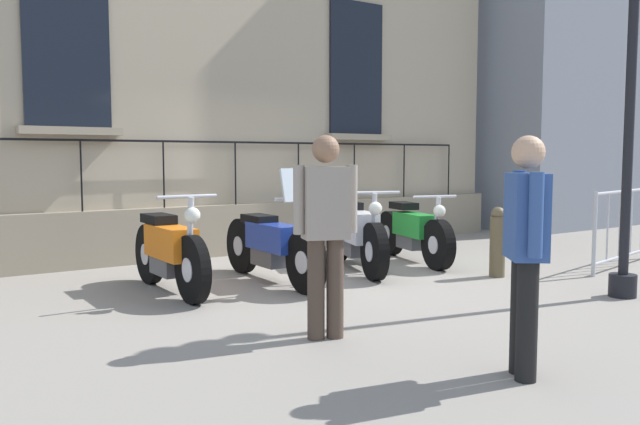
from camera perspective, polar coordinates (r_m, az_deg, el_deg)
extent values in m
plane|color=gray|center=(8.03, -0.38, -5.65)|extent=(60.00, 60.00, 0.00)
cube|color=tan|center=(10.32, -8.70, 15.74)|extent=(0.60, 10.63, 6.84)
cube|color=gray|center=(9.86, -7.51, -1.48)|extent=(0.20, 10.63, 0.76)
cube|color=black|center=(11.19, 3.21, 12.57)|extent=(0.06, 1.08, 2.21)
cube|color=gray|center=(11.04, 3.43, 6.65)|extent=(0.24, 1.28, 0.10)
cube|color=black|center=(9.18, -21.45, 13.94)|extent=(0.06, 1.08, 2.21)
cube|color=gray|center=(8.98, -21.10, 6.73)|extent=(0.24, 1.28, 0.10)
cube|color=black|center=(9.76, -7.50, 6.16)|extent=(0.03, 8.93, 0.03)
cylinder|color=black|center=(8.98, -20.30, 3.04)|extent=(0.02, 0.02, 0.93)
cylinder|color=black|center=(9.32, -13.61, 3.26)|extent=(0.02, 0.02, 0.93)
cylinder|color=black|center=(9.77, -7.47, 3.43)|extent=(0.02, 0.02, 0.93)
cylinder|color=black|center=(10.32, -1.91, 3.55)|extent=(0.02, 0.02, 0.93)
cylinder|color=black|center=(10.95, 3.04, 3.62)|extent=(0.02, 0.02, 0.93)
cylinder|color=black|center=(11.66, 7.42, 3.67)|extent=(0.02, 0.02, 0.93)
cylinder|color=black|center=(12.43, 11.27, 3.69)|extent=(0.02, 0.02, 0.93)
cylinder|color=black|center=(6.63, -11.18, -4.95)|extent=(0.70, 0.11, 0.70)
cylinder|color=silver|center=(6.63, -11.18, -4.95)|extent=(0.24, 0.13, 0.24)
cylinder|color=black|center=(7.79, -14.79, -3.55)|extent=(0.70, 0.11, 0.70)
cylinder|color=silver|center=(7.79, -14.79, -3.55)|extent=(0.24, 0.13, 0.24)
cube|color=orange|center=(7.13, -13.02, -2.57)|extent=(0.88, 0.29, 0.34)
cube|color=#4C4C51|center=(7.26, -13.26, -4.41)|extent=(0.53, 0.23, 0.24)
cube|color=black|center=(7.44, -14.04, -0.54)|extent=(0.49, 0.26, 0.10)
cylinder|color=silver|center=(6.62, -11.40, -1.78)|extent=(0.16, 0.06, 0.74)
cylinder|color=silver|center=(6.64, -11.62, 1.39)|extent=(0.04, 0.63, 0.04)
sphere|color=white|center=(6.54, -11.19, -0.23)|extent=(0.16, 0.16, 0.16)
cylinder|color=silver|center=(7.49, -12.57, -5.05)|extent=(0.79, 0.08, 0.08)
cylinder|color=black|center=(6.96, -1.24, -4.38)|extent=(0.70, 0.12, 0.70)
cylinder|color=silver|center=(6.96, -1.24, -4.38)|extent=(0.25, 0.13, 0.24)
cylinder|color=black|center=(8.29, -6.88, -2.91)|extent=(0.70, 0.12, 0.70)
cylinder|color=silver|center=(8.29, -6.88, -2.91)|extent=(0.25, 0.13, 0.24)
cube|color=#1E389E|center=(7.55, -4.13, -2.17)|extent=(0.87, 0.31, 0.31)
cube|color=#4C4C51|center=(7.66, -4.48, -3.80)|extent=(0.52, 0.25, 0.24)
cube|color=black|center=(7.83, -5.40, -0.56)|extent=(0.49, 0.27, 0.10)
cylinder|color=silver|center=(6.96, -1.46, -1.57)|extent=(0.16, 0.06, 0.69)
cylinder|color=silver|center=(6.97, -1.68, 1.24)|extent=(0.05, 0.65, 0.04)
sphere|color=white|center=(6.88, -1.16, -0.31)|extent=(0.16, 0.16, 0.16)
cylinder|color=silver|center=(7.90, -4.02, -4.42)|extent=(0.78, 0.09, 0.08)
cube|color=silver|center=(6.91, -1.43, 2.46)|extent=(0.13, 0.53, 0.36)
cylinder|color=black|center=(7.75, 4.83, -3.45)|extent=(0.70, 0.35, 0.70)
cylinder|color=silver|center=(7.75, 4.83, -3.45)|extent=(0.28, 0.22, 0.24)
cylinder|color=black|center=(9.17, 1.62, -2.12)|extent=(0.70, 0.35, 0.70)
cylinder|color=silver|center=(9.17, 1.62, -2.12)|extent=(0.28, 0.22, 0.24)
cube|color=silver|center=(8.38, 3.20, -1.20)|extent=(1.00, 0.61, 0.38)
cube|color=#4C4C51|center=(8.51, 2.98, -2.92)|extent=(0.62, 0.43, 0.24)
cube|color=black|center=(8.72, 2.43, 0.64)|extent=(0.60, 0.45, 0.10)
cylinder|color=silver|center=(7.75, 4.72, -0.84)|extent=(0.17, 0.11, 0.71)
cylinder|color=silver|center=(7.77, 4.61, 1.75)|extent=(0.27, 0.67, 0.04)
sphere|color=white|center=(7.67, 4.90, 0.36)|extent=(0.16, 0.16, 0.16)
cylinder|color=silver|center=(8.76, 3.69, -3.50)|extent=(0.83, 0.36, 0.08)
cylinder|color=black|center=(8.57, 10.37, -2.81)|extent=(0.68, 0.30, 0.66)
cylinder|color=silver|center=(8.57, 10.37, -2.81)|extent=(0.27, 0.22, 0.23)
cylinder|color=black|center=(9.79, 6.24, -1.80)|extent=(0.68, 0.30, 0.66)
cylinder|color=silver|center=(9.79, 6.24, -1.80)|extent=(0.27, 0.22, 0.23)
cube|color=#1E842D|center=(9.10, 8.33, -1.07)|extent=(0.85, 0.48, 0.32)
cube|color=#4C4C51|center=(9.22, 8.02, -2.44)|extent=(0.52, 0.34, 0.23)
cube|color=black|center=(9.37, 7.39, 0.61)|extent=(0.50, 0.36, 0.10)
cylinder|color=silver|center=(8.57, 10.23, -0.71)|extent=(0.17, 0.10, 0.63)
cylinder|color=silver|center=(8.59, 10.10, 1.39)|extent=(0.19, 0.62, 0.04)
sphere|color=white|center=(8.50, 10.48, 0.13)|extent=(0.16, 0.16, 0.16)
cylinder|color=silver|center=(9.44, 8.43, -2.99)|extent=(0.72, 0.26, 0.08)
cylinder|color=black|center=(7.57, 25.12, -5.85)|extent=(0.28, 0.28, 0.24)
cylinder|color=black|center=(7.48, 25.71, 10.00)|extent=(0.10, 0.10, 4.40)
cylinder|color=#B7B7BF|center=(8.62, 23.04, -1.79)|extent=(0.05, 0.05, 1.05)
cylinder|color=#B7B7BF|center=(9.54, 25.44, 1.72)|extent=(0.43, 2.03, 0.04)
cylinder|color=#B7B7BF|center=(9.62, 25.25, -3.45)|extent=(0.43, 2.03, 0.04)
cylinder|color=#B7B7BF|center=(8.99, 24.03, -1.08)|extent=(0.02, 0.02, 0.87)
cylinder|color=#B7B7BF|center=(9.38, 24.93, -0.88)|extent=(0.02, 0.02, 0.87)
cylinder|color=#B7B7BF|center=(9.77, 25.75, -0.70)|extent=(0.02, 0.02, 0.87)
cylinder|color=brown|center=(8.24, 15.37, -2.94)|extent=(0.19, 0.19, 0.74)
sphere|color=brown|center=(8.20, 15.44, -0.11)|extent=(0.17, 0.17, 0.17)
cylinder|color=#47382D|center=(5.25, -0.36, -6.78)|extent=(0.14, 0.14, 0.82)
cylinder|color=#47382D|center=(5.29, 1.33, -6.69)|extent=(0.14, 0.14, 0.82)
cube|color=gray|center=(5.17, 0.50, 0.85)|extent=(0.33, 0.41, 0.58)
sphere|color=#8C664C|center=(5.16, 0.50, 5.62)|extent=(0.22, 0.22, 0.22)
cylinder|color=gray|center=(5.12, -1.88, 1.13)|extent=(0.09, 0.09, 0.55)
cylinder|color=gray|center=(5.23, 2.82, 1.21)|extent=(0.09, 0.09, 0.55)
cylinder|color=black|center=(4.50, 17.77, -9.12)|extent=(0.14, 0.14, 0.80)
cylinder|color=black|center=(4.65, 17.27, -8.65)|extent=(0.14, 0.14, 0.80)
cube|color=#2D4C8C|center=(4.46, 17.74, -0.32)|extent=(0.42, 0.39, 0.57)
sphere|color=tan|center=(4.45, 17.89, 5.10)|extent=(0.22, 0.22, 0.22)
cylinder|color=#2D4C8C|center=(4.25, 18.50, -0.22)|extent=(0.09, 0.09, 0.54)
cylinder|color=#2D4C8C|center=(4.67, 17.08, 0.27)|extent=(0.09, 0.09, 0.54)
cube|color=gray|center=(17.19, 20.02, 14.83)|extent=(4.69, 7.07, 9.03)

